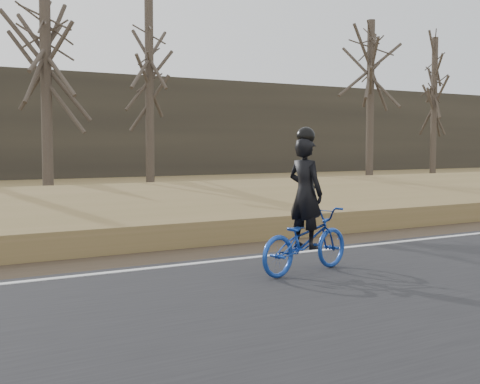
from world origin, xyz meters
TOP-DOWN VIEW (x-y plane):
  - ground at (0.00, 0.00)m, footprint 120.00×120.00m
  - road at (0.00, -2.50)m, footprint 120.00×6.00m
  - edge_line at (0.00, 0.20)m, footprint 120.00×0.12m
  - shoulder at (0.00, 1.20)m, footprint 120.00×1.60m
  - embankment at (0.00, 4.20)m, footprint 120.00×5.00m
  - ballast at (0.00, 8.00)m, footprint 120.00×3.00m
  - railroad at (0.00, 8.00)m, footprint 120.00×2.40m
  - cyclist at (-2.00, -1.24)m, footprint 1.82×0.95m
  - bare_tree_near_left at (-1.53, 13.07)m, footprint 0.36×0.36m
  - bare_tree_center at (3.85, 16.94)m, footprint 0.36×0.36m
  - bare_tree_right at (14.04, 14.68)m, footprint 0.36×0.36m
  - bare_tree_far_right at (22.99, 18.86)m, footprint 0.36×0.36m

SIDE VIEW (x-z plane):
  - ground at x=0.00m, z-range 0.00..0.00m
  - shoulder at x=0.00m, z-range 0.00..0.04m
  - road at x=0.00m, z-range 0.00..0.06m
  - edge_line at x=0.00m, z-range 0.06..0.07m
  - embankment at x=0.00m, z-range 0.00..0.44m
  - ballast at x=0.00m, z-range 0.00..0.45m
  - railroad at x=0.00m, z-range 0.38..0.67m
  - cyclist at x=-2.00m, z-range -0.32..1.73m
  - bare_tree_right at x=14.04m, z-range 0.00..7.66m
  - bare_tree_near_left at x=-1.53m, z-range 0.00..7.81m
  - bare_tree_center at x=3.85m, z-range 0.00..7.92m
  - bare_tree_far_right at x=22.99m, z-range 0.00..8.19m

